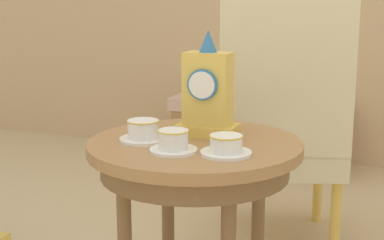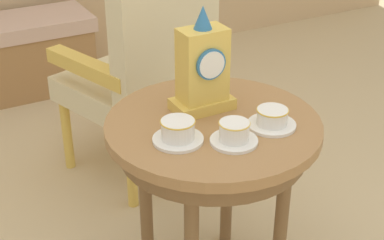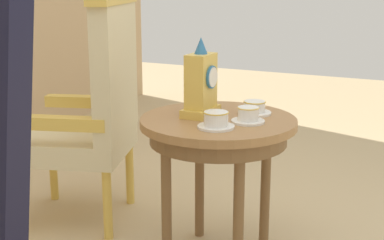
% 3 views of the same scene
% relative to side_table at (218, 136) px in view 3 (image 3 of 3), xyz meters
% --- Properties ---
extents(side_table, '(0.66, 0.66, 0.65)m').
position_rel_side_table_xyz_m(side_table, '(0.00, 0.00, 0.00)').
color(side_table, '#9E7042').
rests_on(side_table, ground).
extents(teacup_left, '(0.15, 0.15, 0.07)m').
position_rel_side_table_xyz_m(teacup_left, '(-0.15, -0.05, 0.11)').
color(teacup_left, white).
rests_on(teacup_left, side_table).
extents(teacup_right, '(0.14, 0.14, 0.07)m').
position_rel_side_table_xyz_m(teacup_right, '(-0.01, -0.14, 0.11)').
color(teacup_right, white).
rests_on(teacup_right, side_table).
extents(teacup_center, '(0.15, 0.15, 0.06)m').
position_rel_side_table_xyz_m(teacup_center, '(0.14, -0.11, 0.11)').
color(teacup_center, white).
rests_on(teacup_center, side_table).
extents(mantel_clock, '(0.19, 0.11, 0.34)m').
position_rel_side_table_xyz_m(mantel_clock, '(0.01, 0.09, 0.22)').
color(mantel_clock, gold).
rests_on(mantel_clock, side_table).
extents(armchair, '(0.68, 0.67, 1.14)m').
position_rel_side_table_xyz_m(armchair, '(0.11, 0.72, 0.03)').
color(armchair, beige).
rests_on(armchair, ground).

